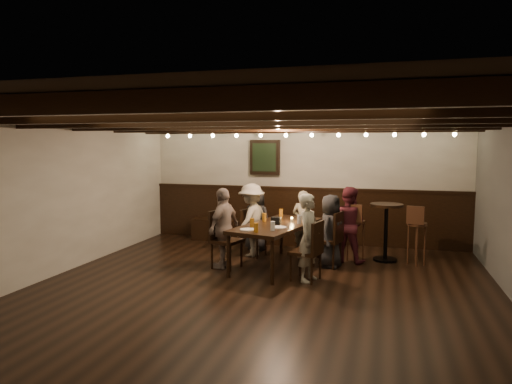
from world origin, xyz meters
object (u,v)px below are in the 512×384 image
(chair_right_far, at_px, (307,262))
(person_left_near, at_px, (252,220))
(chair_left_far, at_px, (226,250))
(dining_table, at_px, (277,227))
(bar_stool_right, at_px, (416,243))
(person_bench_right, at_px, (348,224))
(chair_left_near, at_px, (253,242))
(high_top_table, at_px, (386,223))
(person_bench_centre, at_px, (303,222))
(person_bench_left, at_px, (257,219))
(person_right_near, at_px, (330,231))
(person_left_far, at_px, (224,228))
(chair_right_near, at_px, (328,250))
(person_right_far, at_px, (309,238))
(bar_stool_left, at_px, (355,240))

(chair_right_far, xyz_separation_m, person_left_near, (-1.22, 1.22, 0.39))
(chair_left_far, bearing_deg, dining_table, 122.01)
(chair_left_far, relative_size, bar_stool_right, 0.93)
(person_bench_right, distance_m, bar_stool_right, 1.16)
(dining_table, xyz_separation_m, chair_left_near, (-0.59, 0.61, -0.40))
(bar_stool_right, bearing_deg, high_top_table, 179.19)
(person_bench_centre, bearing_deg, person_bench_right, 170.54)
(person_bench_left, bearing_deg, person_right_near, 164.74)
(person_left_far, bearing_deg, chair_right_near, 121.49)
(chair_right_far, xyz_separation_m, person_right_far, (0.03, -0.01, 0.38))
(dining_table, bearing_deg, chair_left_near, 147.92)
(chair_left_far, bearing_deg, high_top_table, 128.79)
(dining_table, distance_m, bar_stool_right, 2.36)
(chair_right_far, xyz_separation_m, person_right_near, (0.24, 0.87, 0.33))
(chair_right_near, height_order, person_bench_right, person_bench_right)
(person_bench_left, distance_m, person_right_far, 2.13)
(high_top_table, relative_size, bar_stool_left, 0.99)
(person_bench_left, xyz_separation_m, person_bench_right, (1.75, -0.42, 0.06))
(bar_stool_left, bearing_deg, chair_right_far, -104.35)
(person_bench_left, distance_m, person_left_far, 1.36)
(bar_stool_right, bearing_deg, chair_left_near, -160.21)
(person_right_near, bearing_deg, bar_stool_left, -26.41)
(person_bench_right, distance_m, person_left_far, 2.13)
(person_bench_centre, distance_m, person_right_far, 1.68)
(person_right_far, bearing_deg, person_bench_right, -6.34)
(chair_right_near, relative_size, person_left_near, 0.70)
(chair_left_near, height_order, person_left_near, person_left_near)
(person_bench_left, bearing_deg, high_top_table, -170.46)
(person_bench_left, xyz_separation_m, bar_stool_right, (2.88, -0.32, -0.21))
(chair_left_far, relative_size, chair_right_far, 1.05)
(person_left_near, height_order, high_top_table, person_left_near)
(dining_table, bearing_deg, person_right_far, -30.96)
(person_bench_right, xyz_separation_m, bar_stool_right, (1.13, 0.10, -0.28))
(dining_table, height_order, bar_stool_left, bar_stool_left)
(chair_right_far, height_order, high_top_table, high_top_table)
(person_right_far, bearing_deg, chair_left_far, 90.00)
(chair_right_near, xyz_separation_m, person_left_near, (-1.43, 0.34, 0.38))
(high_top_table, bearing_deg, dining_table, -151.75)
(chair_right_near, bearing_deg, person_bench_right, -21.87)
(chair_left_near, height_order, person_bench_right, person_bench_right)
(person_left_near, bearing_deg, person_bench_centre, 128.66)
(chair_right_far, xyz_separation_m, person_left_far, (-1.43, 0.34, 0.39))
(chair_left_far, xyz_separation_m, high_top_table, (2.52, 1.19, 0.37))
(chair_left_near, relative_size, person_bench_left, 0.72)
(high_top_table, bearing_deg, person_left_far, -155.09)
(chair_left_far, height_order, chair_right_near, chair_left_far)
(person_bench_left, bearing_deg, chair_right_near, 164.47)
(chair_left_near, bearing_deg, chair_left_far, -0.13)
(person_bench_centre, xyz_separation_m, bar_stool_right, (1.97, -0.26, -0.21))
(chair_left_near, xyz_separation_m, person_left_near, (-0.03, 0.01, 0.40))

